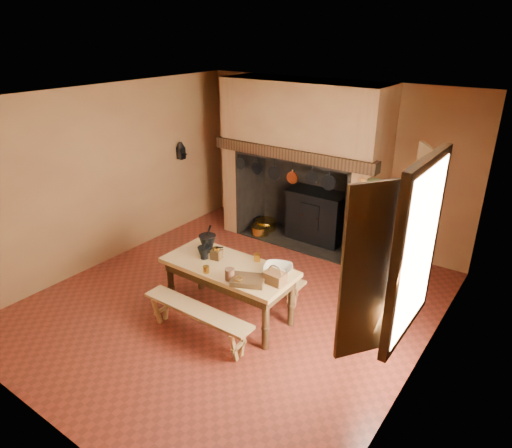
{
  "coord_description": "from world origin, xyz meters",
  "views": [
    {
      "loc": [
        3.43,
        -4.27,
        3.58
      ],
      "look_at": [
        0.16,
        0.3,
        1.13
      ],
      "focal_mm": 32.0,
      "sensor_mm": 36.0,
      "label": 1
    }
  ],
  "objects_px": {
    "coffee_grinder": "(217,254)",
    "mixing_bowl": "(278,269)",
    "iron_range": "(317,216)",
    "bench_front": "(197,316)",
    "wicker_basket": "(275,277)",
    "work_table": "(229,273)"
  },
  "relations": [
    {
      "from": "mixing_bowl",
      "to": "work_table",
      "type": "bearing_deg",
      "value": -161.66
    },
    {
      "from": "bench_front",
      "to": "wicker_basket",
      "type": "relative_size",
      "value": 6.0
    },
    {
      "from": "iron_range",
      "to": "coffee_grinder",
      "type": "xyz_separation_m",
      "value": [
        -0.05,
        -2.69,
        0.35
      ]
    },
    {
      "from": "work_table",
      "to": "mixing_bowl",
      "type": "height_order",
      "value": "mixing_bowl"
    },
    {
      "from": "work_table",
      "to": "bench_front",
      "type": "distance_m",
      "value": 0.7
    },
    {
      "from": "iron_range",
      "to": "wicker_basket",
      "type": "bearing_deg",
      "value": -71.7
    },
    {
      "from": "work_table",
      "to": "wicker_basket",
      "type": "xyz_separation_m",
      "value": [
        0.73,
        -0.02,
        0.2
      ]
    },
    {
      "from": "coffee_grinder",
      "to": "wicker_basket",
      "type": "height_order",
      "value": "wicker_basket"
    },
    {
      "from": "bench_front",
      "to": "mixing_bowl",
      "type": "relative_size",
      "value": 4.25
    },
    {
      "from": "bench_front",
      "to": "mixing_bowl",
      "type": "height_order",
      "value": "mixing_bowl"
    },
    {
      "from": "coffee_grinder",
      "to": "iron_range",
      "type": "bearing_deg",
      "value": 78.81
    },
    {
      "from": "coffee_grinder",
      "to": "mixing_bowl",
      "type": "distance_m",
      "value": 0.87
    },
    {
      "from": "coffee_grinder",
      "to": "mixing_bowl",
      "type": "relative_size",
      "value": 0.55
    },
    {
      "from": "work_table",
      "to": "wicker_basket",
      "type": "distance_m",
      "value": 0.75
    },
    {
      "from": "coffee_grinder",
      "to": "bench_front",
      "type": "bearing_deg",
      "value": -80.83
    },
    {
      "from": "mixing_bowl",
      "to": "wicker_basket",
      "type": "bearing_deg",
      "value": -65.26
    },
    {
      "from": "mixing_bowl",
      "to": "wicker_basket",
      "type": "relative_size",
      "value": 1.41
    },
    {
      "from": "bench_front",
      "to": "iron_range",
      "type": "bearing_deg",
      "value": 93.17
    },
    {
      "from": "work_table",
      "to": "bench_front",
      "type": "relative_size",
      "value": 1.13
    },
    {
      "from": "iron_range",
      "to": "coffee_grinder",
      "type": "relative_size",
      "value": 7.93
    },
    {
      "from": "iron_range",
      "to": "bench_front",
      "type": "relative_size",
      "value": 1.03
    },
    {
      "from": "iron_range",
      "to": "mixing_bowl",
      "type": "distance_m",
      "value": 2.68
    }
  ]
}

